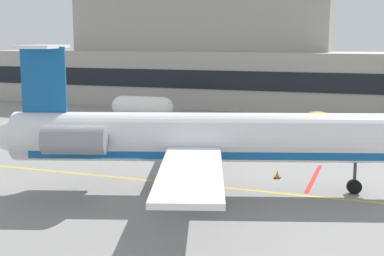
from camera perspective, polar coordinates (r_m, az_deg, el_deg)
name	(u,v)px	position (r m, az deg, el deg)	size (l,w,h in m)	color
ground	(124,197)	(32.98, -7.38, -7.45)	(120.00, 120.00, 0.11)	gray
terminal_building	(212,55)	(79.07, 2.21, 7.85)	(72.74, 13.89, 19.00)	#ADA89E
regional_jet	(199,138)	(32.80, 0.81, -1.05)	(29.70, 24.81, 9.22)	white
baggage_tug	(314,122)	(57.34, 13.08, 0.63)	(3.52, 3.57, 2.02)	#E5B20C
pushback_tractor	(174,131)	(50.76, -1.93, -0.28)	(4.39, 3.29, 1.92)	#E5B20C
fuel_tank	(142,107)	(63.46, -5.38, 2.29)	(7.86, 2.66, 2.87)	white
safety_cone_alpha	(177,204)	(30.46, -1.68, -8.23)	(0.47, 0.47, 0.55)	orange
safety_cone_bravo	(277,175)	(37.34, 9.20, -5.00)	(0.47, 0.47, 0.55)	orange
safety_cone_charlie	(217,167)	(39.02, 2.76, -4.26)	(0.47, 0.47, 0.55)	orange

